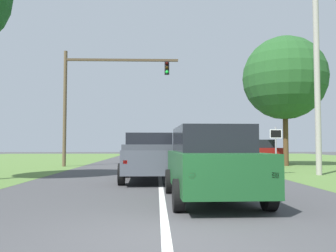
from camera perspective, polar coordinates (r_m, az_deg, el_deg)
The scene contains 9 objects.
ground_plane at distance 16.79m, azimuth -1.29°, elevation -8.00°, with size 120.00×120.00×0.00m, color #424244.
lane_centre_stripe at distance 5.91m, azimuth -0.29°, elevation -17.24°, with size 0.16×39.90×0.01m, color white.
red_suv_near at distance 9.70m, azimuth 6.78°, elevation -5.59°, with size 2.35×5.02×1.95m.
pickup_truck_lead at distance 14.77m, azimuth -3.05°, elevation -4.85°, with size 2.39×5.25×1.93m.
traffic_light at distance 25.58m, azimuth -11.46°, elevation 5.62°, with size 7.92×0.40×7.97m.
keep_moving_sign at distance 18.65m, azimuth 16.64°, elevation -2.71°, with size 0.60×0.09×2.36m.
oak_tree_right at distance 27.11m, azimuth 17.91°, elevation 7.20°, with size 5.88×5.88×9.15m.
crossing_suv_far at distance 28.14m, azimuth 13.09°, elevation -3.94°, with size 4.48×2.14×1.86m.
utility_pole_right at distance 19.42m, azimuth 22.42°, elevation 8.08°, with size 0.28×0.28×10.24m, color #9E998E.
Camera 1 is at (-0.15, -5.78, 1.46)m, focal length 38.67 mm.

